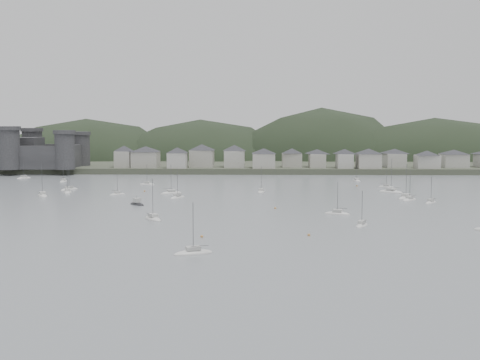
{
  "coord_description": "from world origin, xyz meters",
  "views": [
    {
      "loc": [
        5.34,
        -135.29,
        25.26
      ],
      "look_at": [
        0.0,
        75.0,
        6.0
      ],
      "focal_mm": 44.49,
      "sensor_mm": 36.0,
      "label": 1
    }
  ],
  "objects": [
    {
      "name": "moored_fleet",
      "position": [
        -6.99,
        65.33,
        0.18
      ],
      "size": [
        237.2,
        173.73,
        13.75
      ],
      "color": "silver",
      "rests_on": "ground"
    },
    {
      "name": "motor_launch_far",
      "position": [
        -32.5,
        52.64,
        0.3
      ],
      "size": [
        6.58,
        6.62,
        3.66
      ],
      "rotation": [
        0.0,
        0.0,
        3.92
      ],
      "color": "black",
      "rests_on": "ground"
    },
    {
      "name": "castle",
      "position": [
        -120.0,
        179.8,
        10.96
      ],
      "size": [
        66.0,
        43.0,
        20.0
      ],
      "color": "#2F2F31",
      "rests_on": "far_shore_land"
    },
    {
      "name": "mooring_buoys",
      "position": [
        22.79,
        48.88,
        0.15
      ],
      "size": [
        141.15,
        116.22,
        0.7
      ],
      "color": "#BC803E",
      "rests_on": "ground"
    },
    {
      "name": "forested_ridge",
      "position": [
        4.83,
        269.4,
        -11.28
      ],
      "size": [
        851.55,
        103.94,
        102.57
      ],
      "color": "black",
      "rests_on": "ground"
    },
    {
      "name": "waterfront_town",
      "position": [
        50.59,
        183.34,
        8.66
      ],
      "size": [
        451.48,
        28.46,
        12.92
      ],
      "color": "#A2A094",
      "rests_on": "far_shore_land"
    },
    {
      "name": "far_shore_land",
      "position": [
        0.0,
        295.0,
        1.5
      ],
      "size": [
        900.0,
        250.0,
        3.0
      ],
      "primitive_type": "cube",
      "color": "#383D2D",
      "rests_on": "ground"
    },
    {
      "name": "ground",
      "position": [
        0.0,
        0.0,
        0.0
      ],
      "size": [
        900.0,
        900.0,
        0.0
      ],
      "primitive_type": "plane",
      "color": "slate",
      "rests_on": "ground"
    }
  ]
}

